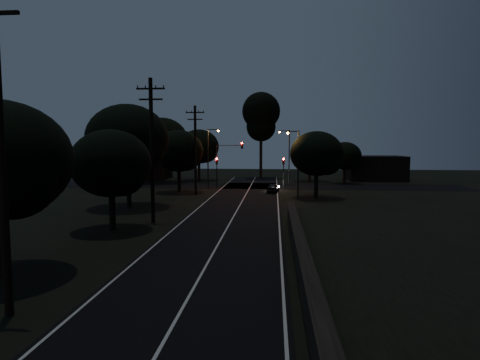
{
  "coord_description": "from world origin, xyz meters",
  "views": [
    {
      "loc": [
        3.34,
        -14.98,
        6.1
      ],
      "look_at": [
        0.0,
        24.0,
        2.5
      ],
      "focal_mm": 30.0,
      "sensor_mm": 36.0,
      "label": 1
    }
  ],
  "objects_px": {
    "utility_pole_near": "(0,139)",
    "tall_pine": "(261,116)",
    "streetlight_c": "(297,159)",
    "car": "(273,188)",
    "signal_left": "(217,167)",
    "streetlight_b": "(288,153)",
    "streetlight_a": "(209,154)",
    "signal_right": "(283,167)",
    "utility_pole_mid": "(152,148)",
    "utility_pole_far": "(195,148)",
    "signal_mast": "(229,156)"
  },
  "relations": [
    {
      "from": "utility_pole_far",
      "to": "car",
      "type": "bearing_deg",
      "value": 16.11
    },
    {
      "from": "utility_pole_near",
      "to": "utility_pole_mid",
      "type": "height_order",
      "value": "utility_pole_near"
    },
    {
      "from": "utility_pole_near",
      "to": "car",
      "type": "xyz_separation_m",
      "value": [
        9.2,
        36.66,
        -5.68
      ]
    },
    {
      "from": "streetlight_c",
      "to": "car",
      "type": "distance_m",
      "value": 6.55
    },
    {
      "from": "streetlight_a",
      "to": "streetlight_c",
      "type": "bearing_deg",
      "value": -35.69
    },
    {
      "from": "streetlight_c",
      "to": "car",
      "type": "xyz_separation_m",
      "value": [
        -2.63,
        4.66,
        -3.79
      ]
    },
    {
      "from": "utility_pole_near",
      "to": "tall_pine",
      "type": "distance_m",
      "value": 57.6
    },
    {
      "from": "signal_mast",
      "to": "car",
      "type": "height_order",
      "value": "signal_mast"
    },
    {
      "from": "utility_pole_near",
      "to": "tall_pine",
      "type": "xyz_separation_m",
      "value": [
        7.0,
        57.0,
        4.49
      ]
    },
    {
      "from": "tall_pine",
      "to": "car",
      "type": "height_order",
      "value": "tall_pine"
    },
    {
      "from": "signal_left",
      "to": "streetlight_b",
      "type": "height_order",
      "value": "streetlight_b"
    },
    {
      "from": "signal_right",
      "to": "streetlight_b",
      "type": "height_order",
      "value": "streetlight_b"
    },
    {
      "from": "utility_pole_far",
      "to": "signal_mast",
      "type": "xyz_separation_m",
      "value": [
        3.09,
        7.99,
        -1.15
      ]
    },
    {
      "from": "streetlight_c",
      "to": "streetlight_b",
      "type": "bearing_deg",
      "value": 92.14
    },
    {
      "from": "utility_pole_far",
      "to": "streetlight_c",
      "type": "distance_m",
      "value": 12.05
    },
    {
      "from": "signal_right",
      "to": "car",
      "type": "xyz_separation_m",
      "value": [
        -1.4,
        -5.33,
        -2.28
      ]
    },
    {
      "from": "tall_pine",
      "to": "car",
      "type": "xyz_separation_m",
      "value": [
        2.2,
        -20.34,
        -10.18
      ]
    },
    {
      "from": "tall_pine",
      "to": "car",
      "type": "distance_m",
      "value": 22.85
    },
    {
      "from": "signal_left",
      "to": "tall_pine",
      "type": "bearing_deg",
      "value": 69.54
    },
    {
      "from": "utility_pole_far",
      "to": "streetlight_a",
      "type": "height_order",
      "value": "utility_pole_far"
    },
    {
      "from": "tall_pine",
      "to": "signal_mast",
      "type": "height_order",
      "value": "tall_pine"
    },
    {
      "from": "utility_pole_mid",
      "to": "tall_pine",
      "type": "xyz_separation_m",
      "value": [
        7.0,
        40.0,
        5.0
      ]
    },
    {
      "from": "tall_pine",
      "to": "signal_right",
      "type": "bearing_deg",
      "value": -76.51
    },
    {
      "from": "signal_left",
      "to": "signal_right",
      "type": "relative_size",
      "value": 1.0
    },
    {
      "from": "utility_pole_far",
      "to": "streetlight_a",
      "type": "relative_size",
      "value": 1.31
    },
    {
      "from": "signal_mast",
      "to": "car",
      "type": "relative_size",
      "value": 1.9
    },
    {
      "from": "streetlight_b",
      "to": "car",
      "type": "xyz_separation_m",
      "value": [
        -2.11,
        -9.34,
        -4.07
      ]
    },
    {
      "from": "signal_right",
      "to": "car",
      "type": "relative_size",
      "value": 1.24
    },
    {
      "from": "utility_pole_far",
      "to": "streetlight_c",
      "type": "relative_size",
      "value": 1.4
    },
    {
      "from": "signal_right",
      "to": "signal_mast",
      "type": "height_order",
      "value": "signal_mast"
    },
    {
      "from": "utility_pole_near",
      "to": "signal_left",
      "type": "height_order",
      "value": "utility_pole_near"
    },
    {
      "from": "utility_pole_mid",
      "to": "streetlight_b",
      "type": "xyz_separation_m",
      "value": [
        11.31,
        29.0,
        -1.1
      ]
    },
    {
      "from": "streetlight_b",
      "to": "streetlight_c",
      "type": "distance_m",
      "value": 14.01
    },
    {
      "from": "signal_mast",
      "to": "utility_pole_far",
      "type": "bearing_deg",
      "value": -111.11
    },
    {
      "from": "signal_mast",
      "to": "streetlight_b",
      "type": "bearing_deg",
      "value": 25.99
    },
    {
      "from": "utility_pole_near",
      "to": "streetlight_a",
      "type": "height_order",
      "value": "utility_pole_near"
    },
    {
      "from": "signal_left",
      "to": "signal_right",
      "type": "xyz_separation_m",
      "value": [
        9.2,
        0.0,
        0.0
      ]
    },
    {
      "from": "streetlight_b",
      "to": "streetlight_c",
      "type": "height_order",
      "value": "streetlight_b"
    },
    {
      "from": "signal_mast",
      "to": "car",
      "type": "xyz_separation_m",
      "value": [
        6.11,
        -5.33,
        -3.78
      ]
    },
    {
      "from": "tall_pine",
      "to": "streetlight_a",
      "type": "xyz_separation_m",
      "value": [
        -6.31,
        -17.0,
        -6.1
      ]
    },
    {
      "from": "tall_pine",
      "to": "signal_left",
      "type": "height_order",
      "value": "tall_pine"
    },
    {
      "from": "signal_right",
      "to": "utility_pole_near",
      "type": "bearing_deg",
      "value": -104.17
    },
    {
      "from": "signal_right",
      "to": "streetlight_a",
      "type": "relative_size",
      "value": 0.51
    },
    {
      "from": "utility_pole_far",
      "to": "car",
      "type": "distance_m",
      "value": 10.77
    },
    {
      "from": "tall_pine",
      "to": "utility_pole_far",
      "type": "bearing_deg",
      "value": -106.93
    },
    {
      "from": "signal_mast",
      "to": "streetlight_a",
      "type": "height_order",
      "value": "streetlight_a"
    },
    {
      "from": "signal_left",
      "to": "utility_pole_far",
      "type": "bearing_deg",
      "value": -99.94
    },
    {
      "from": "signal_left",
      "to": "signal_right",
      "type": "height_order",
      "value": "same"
    },
    {
      "from": "utility_pole_near",
      "to": "streetlight_c",
      "type": "xyz_separation_m",
      "value": [
        11.83,
        32.0,
        -1.89
      ]
    },
    {
      "from": "utility_pole_mid",
      "to": "tall_pine",
      "type": "height_order",
      "value": "tall_pine"
    }
  ]
}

